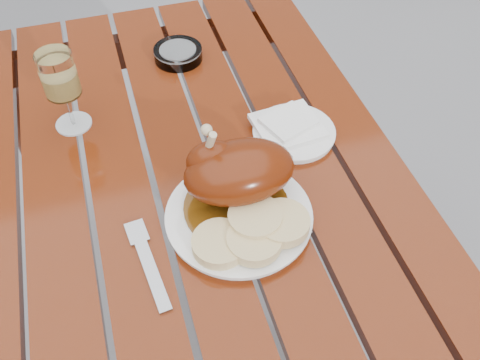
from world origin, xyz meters
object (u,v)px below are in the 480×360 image
(dinner_plate, at_px, (239,217))
(wine_glass, at_px, (64,92))
(table, at_px, (198,287))
(side_plate, at_px, (294,133))
(ashtray, at_px, (178,54))

(dinner_plate, height_order, wine_glass, wine_glass)
(table, distance_m, wine_glass, 0.54)
(wine_glass, xyz_separation_m, side_plate, (0.41, -0.16, -0.08))
(side_plate, height_order, ashtray, ashtray)
(wine_glass, height_order, side_plate, wine_glass)
(dinner_plate, xyz_separation_m, ashtray, (0.00, 0.48, 0.01))
(table, xyz_separation_m, ashtray, (0.07, 0.37, 0.39))
(dinner_plate, xyz_separation_m, wine_glass, (-0.25, 0.32, 0.08))
(table, relative_size, dinner_plate, 4.82)
(wine_glass, bearing_deg, ashtray, 32.08)
(side_plate, bearing_deg, ashtray, 117.55)
(table, relative_size, side_plate, 7.43)
(dinner_plate, bearing_deg, wine_glass, 127.41)
(dinner_plate, relative_size, ashtray, 2.29)
(dinner_plate, bearing_deg, ashtray, 89.99)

